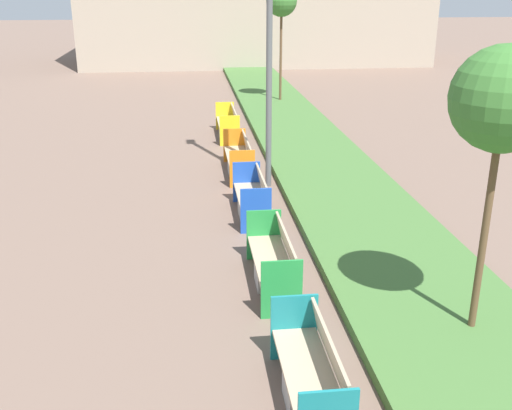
{
  "coord_description": "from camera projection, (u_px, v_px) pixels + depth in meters",
  "views": [
    {
      "loc": [
        -0.38,
        1.64,
        4.71
      ],
      "look_at": [
        0.9,
        12.63,
        0.6
      ],
      "focal_mm": 42.0,
      "sensor_mm": 36.0,
      "label": 1
    }
  ],
  "objects": [
    {
      "name": "sapling_tree_far",
      "position": [
        282.0,
        2.0,
        23.48
      ],
      "size": [
        1.22,
        1.22,
        4.67
      ],
      "color": "brown",
      "rests_on": "ground"
    },
    {
      "name": "bench_teal_frame",
      "position": [
        311.0,
        379.0,
        7.0
      ],
      "size": [
        0.65,
        1.97,
        0.94
      ],
      "color": "#9E9B96",
      "rests_on": "ground"
    },
    {
      "name": "bench_blue_frame",
      "position": [
        253.0,
        200.0,
        12.77
      ],
      "size": [
        0.65,
        1.91,
        0.94
      ],
      "color": "#9E9B96",
      "rests_on": "ground"
    },
    {
      "name": "bench_green_frame",
      "position": [
        274.0,
        265.0,
        9.82
      ],
      "size": [
        0.65,
        2.11,
        0.94
      ],
      "color": "#9E9B96",
      "rests_on": "ground"
    },
    {
      "name": "sapling_tree_near",
      "position": [
        504.0,
        101.0,
        7.34
      ],
      "size": [
        1.34,
        1.34,
        4.05
      ],
      "color": "brown",
      "rests_on": "ground"
    },
    {
      "name": "planter_grass_strip",
      "position": [
        377.0,
        236.0,
        11.65
      ],
      "size": [
        2.8,
        120.0,
        0.18
      ],
      "color": "#426B33",
      "rests_on": "ground"
    },
    {
      "name": "bench_yellow_frame",
      "position": [
        228.0,
        126.0,
        19.38
      ],
      "size": [
        0.65,
        2.27,
        0.94
      ],
      "color": "#9E9B96",
      "rests_on": "ground"
    },
    {
      "name": "bench_orange_frame",
      "position": [
        240.0,
        160.0,
        15.65
      ],
      "size": [
        0.65,
        2.34,
        0.94
      ],
      "color": "#9E9B96",
      "rests_on": "ground"
    }
  ]
}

